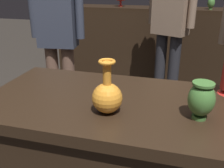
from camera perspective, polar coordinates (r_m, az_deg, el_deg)
back_display_shelf at (r=3.33m, az=10.58°, el=7.67°), size 2.60×0.40×0.99m
vase_centerpiece at (r=1.03m, az=-1.07°, el=-2.60°), size 0.12×0.12×0.22m
vase_tall_behind at (r=1.04m, az=19.06°, el=-3.18°), size 0.10×0.10×0.15m
shelf_vase_right at (r=3.18m, az=20.97°, el=16.32°), size 0.08×0.08×0.13m
visitor_near_left at (r=2.31m, az=-11.90°, el=11.50°), size 0.47×0.22×1.53m
visitor_center_back at (r=2.56m, az=12.82°, el=14.11°), size 0.44×0.29×1.64m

